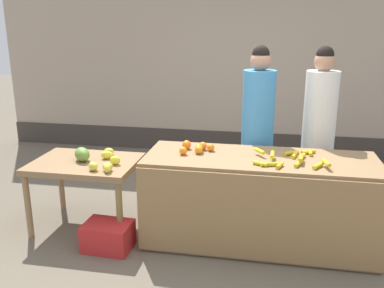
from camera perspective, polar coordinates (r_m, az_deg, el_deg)
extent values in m
plane|color=#665B4C|center=(4.27, 2.75, -12.53)|extent=(24.00, 24.00, 0.00)
cube|color=tan|center=(6.69, 6.52, 12.32)|extent=(7.86, 0.20, 3.22)
cube|color=#3F3833|center=(6.82, 6.07, 0.20)|extent=(7.86, 0.04, 0.36)
cube|color=olive|center=(4.05, 9.10, -7.61)|extent=(2.15, 0.77, 0.86)
cube|color=#957247|center=(3.69, 8.90, -10.10)|extent=(2.15, 0.03, 0.80)
cube|color=olive|center=(4.34, -14.46, -2.66)|extent=(1.05, 0.77, 0.06)
cylinder|color=#95734D|center=(4.42, -21.59, -7.97)|extent=(0.06, 0.06, 0.65)
cylinder|color=olive|center=(4.01, -9.90, -9.48)|extent=(0.06, 0.06, 0.65)
cylinder|color=#8A6E4D|center=(4.95, -17.54, -4.96)|extent=(0.06, 0.06, 0.65)
cylinder|color=olive|center=(4.59, -7.00, -5.96)|extent=(0.06, 0.06, 0.65)
cylinder|color=gold|center=(3.67, 9.34, -2.68)|extent=(0.13, 0.09, 0.04)
cylinder|color=gold|center=(3.65, 11.93, -2.91)|extent=(0.08, 0.13, 0.04)
cylinder|color=gold|center=(3.72, 16.90, -2.89)|extent=(0.11, 0.14, 0.04)
cylinder|color=gold|center=(3.93, 14.85, -1.73)|extent=(0.08, 0.15, 0.04)
cylinder|color=gold|center=(3.67, 10.55, -2.76)|extent=(0.16, 0.08, 0.04)
cylinder|color=gold|center=(4.03, 13.50, -1.21)|extent=(0.14, 0.12, 0.04)
cylinder|color=gold|center=(4.10, 15.68, -1.06)|extent=(0.14, 0.11, 0.04)
cylinder|color=yellow|center=(3.73, 14.38, -2.65)|extent=(0.09, 0.15, 0.04)
cylinder|color=gold|center=(4.07, 15.96, -1.20)|extent=(0.04, 0.12, 0.04)
cylinder|color=gold|center=(3.97, 13.87, -1.49)|extent=(0.07, 0.15, 0.04)
cylinder|color=gold|center=(3.73, 17.96, -2.48)|extent=(0.07, 0.15, 0.04)
cylinder|color=gold|center=(3.80, 14.75, -1.87)|extent=(0.06, 0.16, 0.04)
cylinder|color=yellow|center=(3.92, 9.27, -0.95)|extent=(0.11, 0.13, 0.04)
cylinder|color=yellow|center=(3.83, 10.99, -1.45)|extent=(0.04, 0.15, 0.04)
sphere|color=orange|center=(3.91, -1.22, -0.95)|extent=(0.08, 0.08, 0.08)
sphere|color=orange|center=(3.98, 0.95, -0.60)|extent=(0.08, 0.08, 0.08)
sphere|color=orange|center=(3.93, 0.92, -0.84)|extent=(0.08, 0.08, 0.08)
sphere|color=orange|center=(4.06, 1.49, -0.27)|extent=(0.08, 0.08, 0.08)
sphere|color=orange|center=(4.09, -0.74, -0.10)|extent=(0.09, 0.09, 0.09)
sphere|color=orange|center=(4.03, 2.59, -0.47)|extent=(0.07, 0.07, 0.07)
ellipsoid|color=#DBCD42|center=(4.03, -13.42, -2.99)|extent=(0.13, 0.13, 0.09)
ellipsoid|color=#DACF42|center=(4.48, -11.34, -0.99)|extent=(0.12, 0.09, 0.07)
ellipsoid|color=yellow|center=(3.95, -11.52, -3.23)|extent=(0.10, 0.13, 0.09)
ellipsoid|color=yellow|center=(4.34, -11.66, -1.48)|extent=(0.13, 0.11, 0.09)
ellipsoid|color=yellow|center=(4.00, -11.50, -3.07)|extent=(0.11, 0.09, 0.08)
ellipsoid|color=yellow|center=(4.15, -10.53, -2.22)|extent=(0.10, 0.08, 0.09)
ellipsoid|color=yellow|center=(4.34, -11.37, -1.54)|extent=(0.12, 0.10, 0.07)
ellipsoid|color=olive|center=(4.32, -14.84, -1.38)|extent=(0.25, 0.26, 0.14)
cylinder|color=#33333D|center=(4.67, 8.65, -5.26)|extent=(0.29, 0.29, 0.72)
cylinder|color=#3F8CCC|center=(4.44, 9.09, 4.34)|extent=(0.34, 0.34, 0.88)
sphere|color=tan|center=(4.36, 9.40, 11.20)|extent=(0.21, 0.21, 0.21)
sphere|color=black|center=(4.36, 9.44, 12.09)|extent=(0.18, 0.18, 0.18)
cylinder|color=#33333D|center=(4.79, 16.38, -5.21)|extent=(0.29, 0.29, 0.71)
cylinder|color=white|center=(4.57, 17.17, 4.10)|extent=(0.34, 0.34, 0.87)
sphere|color=tan|center=(4.49, 17.73, 10.73)|extent=(0.21, 0.21, 0.21)
sphere|color=black|center=(4.49, 17.81, 11.60)|extent=(0.18, 0.18, 0.18)
cube|color=red|center=(4.07, -11.45, -12.28)|extent=(0.46, 0.34, 0.26)
ellipsoid|color=tan|center=(4.82, -2.48, -5.87)|extent=(0.46, 0.44, 0.49)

